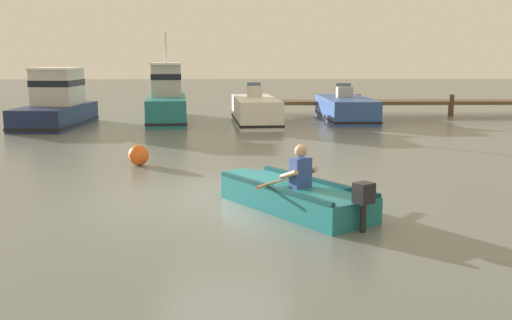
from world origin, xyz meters
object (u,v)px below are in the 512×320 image
(rowboat_with_person, at_px, (292,195))
(moored_boat_teal, at_px, (167,99))
(moored_boat_white, at_px, (255,112))
(moored_boat_blue, at_px, (346,110))
(mooring_buoy, at_px, (139,155))
(moored_boat_navy, at_px, (56,105))

(rowboat_with_person, height_order, moored_boat_teal, moored_boat_teal)
(moored_boat_white, relative_size, moored_boat_blue, 1.01)
(moored_boat_white, bearing_deg, moored_boat_teal, 158.16)
(moored_boat_blue, bearing_deg, moored_boat_white, -161.03)
(moored_boat_white, bearing_deg, mooring_buoy, -109.21)
(moored_boat_navy, bearing_deg, moored_boat_teal, 24.37)
(moored_boat_navy, relative_size, moored_boat_blue, 0.97)
(rowboat_with_person, bearing_deg, moored_boat_teal, 105.33)
(moored_boat_blue, bearing_deg, rowboat_with_person, -103.43)
(moored_boat_teal, distance_m, moored_boat_blue, 7.56)
(moored_boat_teal, height_order, moored_boat_blue, moored_boat_teal)
(rowboat_with_person, bearing_deg, mooring_buoy, 128.48)
(moored_boat_teal, xyz_separation_m, moored_boat_white, (3.70, -1.48, -0.39))
(moored_boat_navy, bearing_deg, moored_boat_white, 2.66)
(rowboat_with_person, distance_m, moored_boat_white, 13.31)
(moored_boat_teal, bearing_deg, moored_boat_navy, -155.63)
(rowboat_with_person, height_order, moored_boat_white, moored_boat_white)
(moored_boat_navy, height_order, moored_boat_white, moored_boat_navy)
(rowboat_with_person, xyz_separation_m, moored_boat_teal, (-4.05, 14.78, 0.65))
(rowboat_with_person, xyz_separation_m, moored_boat_navy, (-8.12, 12.94, 0.57))
(rowboat_with_person, height_order, mooring_buoy, rowboat_with_person)
(moored_boat_teal, bearing_deg, moored_boat_white, -21.84)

